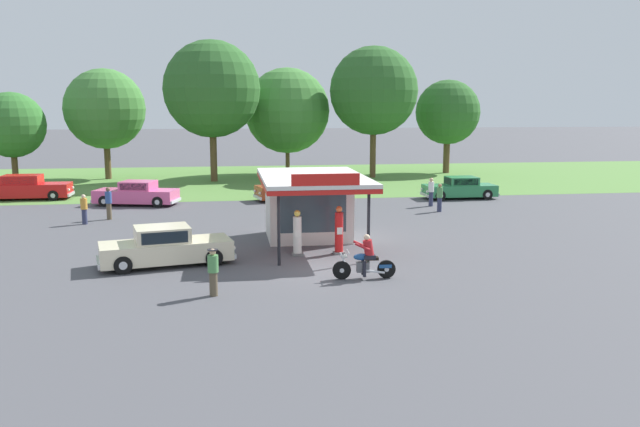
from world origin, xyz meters
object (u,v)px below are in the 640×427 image
at_px(bystander_leaning_by_kiosk, 431,191).
at_px(bystander_strolling_foreground, 109,202).
at_px(bystander_admiring_sedan, 213,271).
at_px(parked_car_back_row_far_right, 26,188).
at_px(parked_car_back_row_right, 460,189).
at_px(gas_pump_offside, 339,232).
at_px(bystander_standing_back_lot, 84,209).
at_px(motorcycle_with_rider, 365,260).
at_px(gas_pump_nearside, 297,235).
at_px(bystander_chatting_near_pumps, 440,197).
at_px(featured_classic_sedan, 166,248).
at_px(parked_car_back_row_left, 298,189).
at_px(parked_car_back_row_centre_left, 137,194).

bearing_deg(bystander_leaning_by_kiosk, bystander_strolling_foreground, -173.64).
relative_size(bystander_strolling_foreground, bystander_admiring_sedan, 1.13).
bearing_deg(parked_car_back_row_far_right, bystander_leaning_by_kiosk, -14.58).
distance_m(parked_car_back_row_right, bystander_admiring_sedan, 25.24).
height_order(gas_pump_offside, bystander_standing_back_lot, gas_pump_offside).
distance_m(motorcycle_with_rider, bystander_admiring_sedan, 5.38).
bearing_deg(bystander_admiring_sedan, gas_pump_offside, 46.83).
distance_m(gas_pump_nearside, bystander_chatting_near_pumps, 13.35).
relative_size(bystander_standing_back_lot, bystander_strolling_foreground, 0.89).
height_order(motorcycle_with_rider, bystander_strolling_foreground, bystander_strolling_foreground).
xyz_separation_m(parked_car_back_row_far_right, bystander_standing_back_lot, (5.60, -9.78, 0.07)).
height_order(featured_classic_sedan, bystander_leaning_by_kiosk, bystander_leaning_by_kiosk).
xyz_separation_m(gas_pump_nearside, featured_classic_sedan, (-5.11, -0.91, -0.17)).
relative_size(bystander_chatting_near_pumps, bystander_leaning_by_kiosk, 0.94).
distance_m(parked_car_back_row_left, bystander_leaning_by_kiosk, 8.55).
xyz_separation_m(motorcycle_with_rider, bystander_strolling_foreground, (-10.92, 13.64, 0.26)).
height_order(gas_pump_offside, parked_car_back_row_right, gas_pump_offside).
xyz_separation_m(gas_pump_offside, bystander_chatting_near_pumps, (7.48, 9.69, -0.06)).
bearing_deg(parked_car_back_row_right, parked_car_back_row_centre_left, 179.72).
bearing_deg(parked_car_back_row_centre_left, motorcycle_with_rider, -61.50).
height_order(motorcycle_with_rider, featured_classic_sedan, motorcycle_with_rider).
bearing_deg(parked_car_back_row_left, bystander_strolling_foreground, -151.00).
relative_size(parked_car_back_row_left, parked_car_back_row_far_right, 0.99).
xyz_separation_m(motorcycle_with_rider, bystander_leaning_by_kiosk, (7.39, 15.68, 0.25)).
relative_size(gas_pump_offside, motorcycle_with_rider, 0.89).
distance_m(gas_pump_nearside, bystander_standing_back_lot, 13.07).
bearing_deg(parked_car_back_row_right, gas_pump_offside, -125.60).
xyz_separation_m(gas_pump_nearside, parked_car_back_row_right, (12.21, 14.68, -0.19)).
distance_m(parked_car_back_row_far_right, bystander_strolling_foreground, 10.77).
bearing_deg(gas_pump_offside, parked_car_back_row_left, 89.88).
bearing_deg(gas_pump_nearside, parked_car_back_row_far_right, 130.49).
bearing_deg(gas_pump_offside, bystander_admiring_sedan, -133.17).
distance_m(parked_car_back_row_right, parked_car_back_row_left, 10.52).
bearing_deg(parked_car_back_row_centre_left, bystander_chatting_near_pumps, -16.30).
distance_m(motorcycle_with_rider, parked_car_back_row_centre_left, 21.28).
bearing_deg(featured_classic_sedan, bystander_standing_back_lot, 117.42).
xyz_separation_m(motorcycle_with_rider, bystander_standing_back_lot, (-11.92, 12.38, 0.15)).
bearing_deg(gas_pump_nearside, bystander_leaning_by_kiosk, 51.55).
bearing_deg(bystander_leaning_by_kiosk, bystander_admiring_sedan, -126.46).
height_order(parked_car_back_row_centre_left, parked_car_back_row_far_right, parked_car_back_row_far_right).
bearing_deg(gas_pump_nearside, featured_classic_sedan, -169.91).
height_order(bystander_standing_back_lot, bystander_strolling_foreground, bystander_strolling_foreground).
height_order(parked_car_back_row_left, bystander_strolling_foreground, bystander_strolling_foreground).
bearing_deg(bystander_admiring_sedan, bystander_strolling_foreground, 110.88).
bearing_deg(parked_car_back_row_centre_left, bystander_leaning_by_kiosk, -9.77).
bearing_deg(bystander_leaning_by_kiosk, featured_classic_sedan, -138.75).
height_order(parked_car_back_row_centre_left, bystander_admiring_sedan, bystander_admiring_sedan).
relative_size(gas_pump_nearside, gas_pump_offside, 0.94).
relative_size(motorcycle_with_rider, bystander_standing_back_lot, 1.45).
xyz_separation_m(motorcycle_with_rider, parked_car_back_row_centre_left, (-10.15, 18.70, 0.01)).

